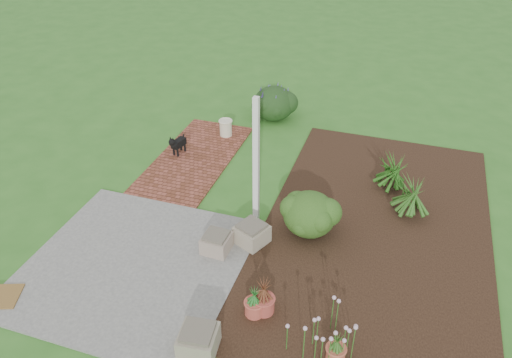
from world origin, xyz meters
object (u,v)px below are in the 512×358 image
(black_dog, at_px, (177,143))
(evergreen_shrub, at_px, (310,213))
(cream_ceramic_urn, at_px, (226,128))
(stone_trough_near, at_px, (199,341))

(black_dog, height_order, evergreen_shrub, evergreen_shrub)
(black_dog, relative_size, cream_ceramic_urn, 1.39)
(stone_trough_near, xyz_separation_m, evergreen_shrub, (0.85, 3.00, 0.22))
(stone_trough_near, bearing_deg, evergreen_shrub, 74.27)
(stone_trough_near, bearing_deg, black_dog, 118.70)
(cream_ceramic_urn, bearing_deg, evergreen_shrub, -46.86)
(black_dog, xyz_separation_m, evergreen_shrub, (3.44, -1.74, 0.11))
(cream_ceramic_urn, bearing_deg, stone_trough_near, -72.31)
(stone_trough_near, height_order, cream_ceramic_urn, cream_ceramic_urn)
(cream_ceramic_urn, xyz_separation_m, evergreen_shrub, (2.73, -2.92, 0.20))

